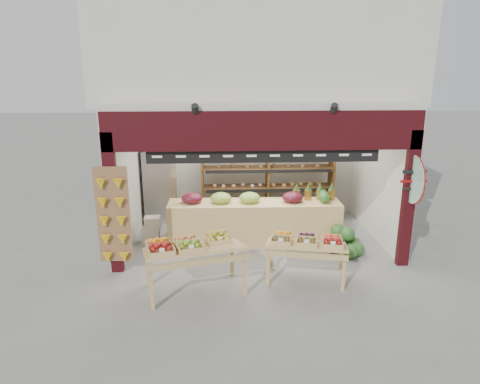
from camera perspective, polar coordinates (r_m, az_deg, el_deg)
name	(u,v)px	position (r m, az deg, el deg)	size (l,w,h in m)	color
ground	(257,246)	(9.36, 2.31, -7.18)	(60.00, 60.00, 0.00)	slate
shop_structure	(253,59)	(10.21, 1.73, 17.34)	(6.36, 5.12, 5.40)	beige
banana_board	(113,217)	(8.06, -16.56, -3.28)	(0.60, 0.15, 1.80)	brown
gift_sign	(413,179)	(8.45, 22.09, 1.57)	(0.04, 0.93, 0.92)	#A5D0B7
back_shelving	(267,174)	(10.63, 3.69, 2.41)	(3.27, 0.54, 2.00)	brown
refrigerator	(158,182)	(10.84, -10.82, 1.25)	(0.76, 0.76, 1.94)	silver
cardboard_stack	(163,232)	(9.66, -10.29, -5.28)	(0.94, 0.68, 0.59)	silver
mid_counter	(254,221)	(9.36, 1.83, -3.84)	(3.73, 0.79, 1.15)	tan
display_table_left	(187,247)	(7.30, -7.05, -7.28)	(1.83, 1.28, 1.05)	tan
display_table_right	(307,242)	(7.78, 8.88, -6.65)	(1.55, 1.08, 0.93)	tan
watermelon_pile	(345,243)	(9.18, 13.79, -6.67)	(0.73, 0.75, 0.57)	#194617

